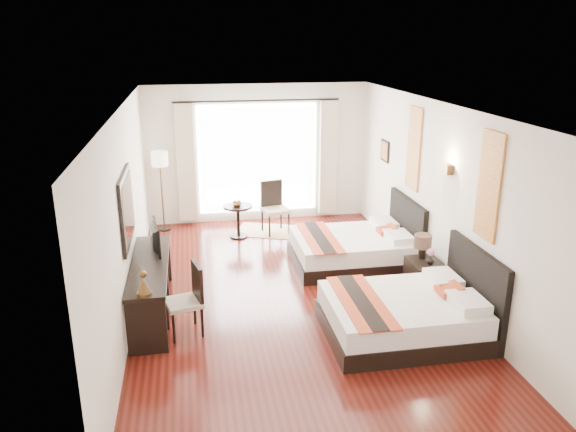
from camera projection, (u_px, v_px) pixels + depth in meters
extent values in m
cube|color=#39100A|center=(291.00, 297.00, 8.35)|extent=(4.50, 7.50, 0.01)
cube|color=white|center=(291.00, 108.00, 7.49)|extent=(4.50, 7.50, 0.02)
cube|color=silver|center=(440.00, 199.00, 8.29)|extent=(0.01, 7.50, 2.80)
cube|color=silver|center=(127.00, 215.00, 7.54)|extent=(0.01, 7.50, 2.80)
cube|color=silver|center=(258.00, 154.00, 11.42)|extent=(4.50, 0.01, 2.80)
cube|color=silver|center=(376.00, 344.00, 4.41)|extent=(4.50, 0.01, 2.80)
cube|color=white|center=(258.00, 159.00, 11.44)|extent=(2.40, 0.02, 2.20)
cube|color=white|center=(258.00, 159.00, 11.39)|extent=(2.30, 0.02, 2.10)
cube|color=#BAB090|center=(186.00, 164.00, 11.11)|extent=(0.35, 0.14, 2.35)
cube|color=#BAB090|center=(328.00, 158.00, 11.60)|extent=(0.35, 0.14, 2.35)
cube|color=#8D3714|center=(489.00, 186.00, 6.87)|extent=(0.03, 0.50, 1.35)
cube|color=#8D3714|center=(414.00, 149.00, 9.11)|extent=(0.03, 0.50, 1.35)
cube|color=#4C351B|center=(448.00, 169.00, 7.85)|extent=(0.10, 0.14, 0.14)
cube|color=black|center=(127.00, 208.00, 7.35)|extent=(0.04, 1.25, 0.95)
cube|color=white|center=(129.00, 208.00, 7.36)|extent=(0.01, 1.12, 0.82)
cube|color=black|center=(400.00, 326.00, 7.27)|extent=(1.92, 1.50, 0.23)
cube|color=white|center=(401.00, 308.00, 7.19)|extent=(1.86, 1.46, 0.28)
cube|color=black|center=(475.00, 289.00, 7.30)|extent=(0.08, 1.50, 1.13)
cube|color=#A03519|center=(361.00, 301.00, 7.05)|extent=(0.52, 1.56, 0.02)
cube|color=black|center=(350.00, 258.00, 9.50)|extent=(1.90, 1.48, 0.23)
cube|color=white|center=(350.00, 244.00, 9.43)|extent=(1.84, 1.44, 0.28)
cube|color=black|center=(407.00, 230.00, 9.53)|extent=(0.08, 1.48, 1.11)
cube|color=#A03519|center=(319.00, 237.00, 9.29)|extent=(0.51, 1.54, 0.02)
cube|color=black|center=(424.00, 278.00, 8.32)|extent=(0.46, 0.57, 0.54)
cylinder|color=black|center=(422.00, 254.00, 8.34)|extent=(0.11, 0.11, 0.22)
cylinder|color=#3A261B|center=(423.00, 241.00, 8.28)|extent=(0.26, 0.26, 0.20)
imported|color=black|center=(430.00, 263.00, 8.14)|extent=(0.13, 0.13, 0.13)
cube|color=black|center=(151.00, 288.00, 7.75)|extent=(0.50, 2.20, 0.76)
imported|color=black|center=(151.00, 237.00, 8.00)|extent=(0.19, 0.73, 0.42)
cube|color=#C2AD95|center=(184.00, 303.00, 7.21)|extent=(0.53, 0.53, 0.06)
cube|color=black|center=(197.00, 282.00, 7.20)|extent=(0.14, 0.41, 0.48)
cylinder|color=black|center=(165.00, 229.00, 11.19)|extent=(0.24, 0.24, 0.03)
cylinder|color=#4C351B|center=(162.00, 196.00, 10.98)|extent=(0.03, 0.03, 1.35)
cylinder|color=#FFEFC7|center=(159.00, 159.00, 10.75)|extent=(0.32, 0.32, 0.28)
cylinder|color=black|center=(238.00, 221.00, 10.71)|extent=(0.55, 0.55, 0.63)
imported|color=#472A19|center=(237.00, 205.00, 10.56)|extent=(0.23, 0.23, 0.05)
cube|color=#C2AD95|center=(275.00, 210.00, 10.88)|extent=(0.57, 0.57, 0.06)
cube|color=black|center=(271.00, 193.00, 10.98)|extent=(0.44, 0.15, 0.52)
cube|color=tan|center=(269.00, 231.00, 11.13)|extent=(1.47, 1.23, 0.01)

